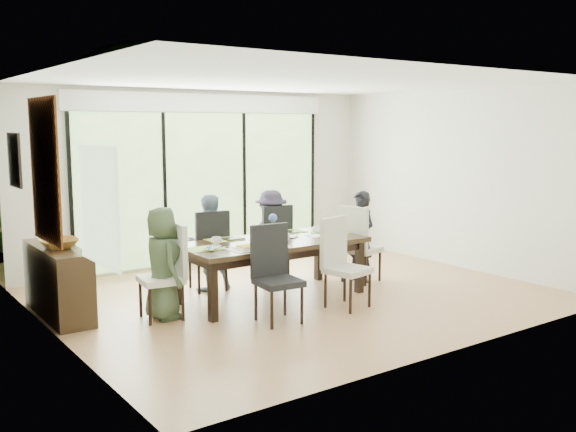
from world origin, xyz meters
TOP-DOWN VIEW (x-y plane):
  - floor at (0.00, 0.00)m, footprint 6.00×5.00m
  - ceiling at (0.00, 0.00)m, footprint 6.00×5.00m
  - wall_back at (0.00, 2.51)m, footprint 6.00×0.02m
  - wall_front at (0.00, -2.51)m, footprint 6.00×0.02m
  - wall_left at (-3.01, 0.00)m, footprint 0.02×5.00m
  - wall_right at (3.01, 0.00)m, footprint 0.02×5.00m
  - glass_doors at (0.00, 2.47)m, footprint 4.20×0.02m
  - blinds_header at (0.00, 2.46)m, footprint 4.40×0.06m
  - mullion_a at (-2.10, 2.46)m, footprint 0.05×0.04m
  - mullion_b at (-0.70, 2.46)m, footprint 0.05×0.04m
  - mullion_c at (0.70, 2.46)m, footprint 0.05×0.04m
  - mullion_d at (2.10, 2.46)m, footprint 0.05×0.04m
  - side_window at (-2.97, -1.20)m, footprint 0.02×0.90m
  - deck at (0.00, 3.40)m, footprint 6.00×1.80m
  - rail_top at (0.00, 4.20)m, footprint 6.00×0.08m
  - foliage_left at (-1.80, 5.20)m, footprint 3.20×3.20m
  - foliage_mid at (0.40, 5.80)m, footprint 4.00×4.00m
  - foliage_right at (2.20, 5.00)m, footprint 2.80×2.80m
  - foliage_far at (-0.60, 6.50)m, footprint 3.60×3.60m
  - table_top at (-0.35, 0.10)m, footprint 2.36×1.08m
  - table_apron at (-0.35, 0.10)m, footprint 2.16×0.88m
  - table_leg_fl at (-1.43, -0.33)m, footprint 0.09×0.09m
  - table_leg_fr at (0.73, -0.33)m, footprint 0.09×0.09m
  - table_leg_bl at (-1.43, 0.53)m, footprint 0.09×0.09m
  - table_leg_br at (0.73, 0.53)m, footprint 0.09×0.09m
  - chair_left_end at (-1.85, 0.10)m, footprint 0.51×0.51m
  - chair_right_end at (1.15, 0.10)m, footprint 0.56×0.56m
  - chair_far_left at (-0.80, 0.95)m, footprint 0.52×0.52m
  - chair_far_right at (0.20, 0.95)m, footprint 0.50×0.50m
  - chair_near_left at (-0.85, -0.77)m, footprint 0.49×0.49m
  - chair_near_right at (0.15, -0.77)m, footprint 0.54×0.54m
  - person_left_end at (-1.83, 0.10)m, footprint 0.38×0.60m
  - person_right_end at (1.13, 0.10)m, footprint 0.39×0.60m
  - person_far_left at (-0.80, 0.93)m, footprint 0.59×0.37m
  - person_far_right at (0.20, 0.93)m, footprint 0.66×0.50m
  - placemat_left at (-1.30, 0.10)m, footprint 0.43×0.31m
  - placemat_right at (0.60, 0.10)m, footprint 0.43×0.31m
  - placemat_far_l at (-0.80, 0.50)m, footprint 0.43×0.31m
  - placemat_far_r at (0.20, 0.50)m, footprint 0.43×0.31m
  - placemat_paper at (-0.90, -0.20)m, footprint 0.43×0.31m
  - tablet_far_l at (-0.70, 0.45)m, footprint 0.26×0.18m
  - tablet_far_r at (0.15, 0.45)m, footprint 0.24×0.17m
  - papers at (0.35, 0.05)m, footprint 0.29×0.22m
  - platter_base at (-0.90, -0.20)m, footprint 0.26×0.26m
  - platter_snacks at (-0.90, -0.20)m, footprint 0.20×0.20m
  - vase at (-0.30, 0.15)m, footprint 0.08×0.08m
  - hyacinth_stems at (-0.30, 0.15)m, footprint 0.04×0.04m
  - hyacinth_blooms at (-0.30, 0.15)m, footprint 0.11×0.11m
  - laptop at (-1.20, 0.00)m, footprint 0.38×0.37m
  - cup_a at (-1.05, 0.25)m, footprint 0.16×0.16m
  - cup_b at (-0.20, 0.00)m, footprint 0.14×0.14m
  - cup_c at (0.45, 0.20)m, footprint 0.17×0.17m
  - book at (-0.10, 0.15)m, footprint 0.24×0.27m
  - sideboard at (-2.76, 0.88)m, footprint 0.40×1.43m
  - bowl at (-2.76, 0.78)m, footprint 0.43×0.43m
  - candlestick_base at (-2.76, 1.23)m, footprint 0.09×0.09m
  - candlestick_shaft at (-2.76, 1.23)m, footprint 0.02×0.02m
  - candlestick_pan at (-2.76, 1.23)m, footprint 0.09×0.09m
  - candle at (-2.76, 1.23)m, footprint 0.03×0.03m
  - tapestry at (-2.97, 0.40)m, footprint 0.02×1.00m
  - art_frame at (-2.97, 1.70)m, footprint 0.03×0.55m
  - art_canvas at (-2.95, 1.70)m, footprint 0.01×0.45m

SIDE VIEW (x-z plane):
  - deck at x=0.00m, z-range -0.10..0.00m
  - floor at x=0.00m, z-range -0.01..0.00m
  - table_leg_fl at x=-1.43m, z-range 0.00..0.68m
  - table_leg_fr at x=0.73m, z-range 0.00..0.68m
  - table_leg_bl at x=-1.43m, z-range 0.00..0.68m
  - table_leg_br at x=0.73m, z-range 0.00..0.68m
  - sideboard at x=-2.76m, z-range 0.00..0.80m
  - chair_left_end at x=-1.85m, z-range 0.00..1.08m
  - chair_right_end at x=1.15m, z-range 0.00..1.08m
  - chair_far_left at x=-0.80m, z-range 0.00..1.08m
  - chair_far_right at x=0.20m, z-range 0.00..1.08m
  - chair_near_left at x=-0.85m, z-range 0.00..1.08m
  - chair_near_right at x=0.15m, z-range 0.00..1.08m
  - rail_top at x=0.00m, z-range 0.52..0.58m
  - table_apron at x=-0.35m, z-range 0.57..0.67m
  - person_left_end at x=-1.83m, z-range 0.00..1.27m
  - person_right_end at x=1.13m, z-range 0.00..1.27m
  - person_far_left at x=-0.80m, z-range 0.00..1.27m
  - person_far_right at x=0.20m, z-range 0.00..1.27m
  - table_top at x=-0.35m, z-range 0.68..0.74m
  - papers at x=0.35m, z-range 0.74..0.74m
  - placemat_left at x=-1.30m, z-range 0.74..0.74m
  - placemat_right at x=0.60m, z-range 0.74..0.74m
  - placemat_far_l at x=-0.80m, z-range 0.74..0.74m
  - placemat_far_r at x=0.20m, z-range 0.74..0.74m
  - placemat_paper at x=-0.90m, z-range 0.74..0.74m
  - book at x=-0.10m, z-range 0.74..0.76m
  - tablet_far_r at x=0.15m, z-range 0.74..0.75m
  - tablet_far_l at x=-0.70m, z-range 0.74..0.76m
  - laptop at x=-1.20m, z-range 0.74..0.76m
  - platter_base at x=-0.90m, z-range 0.74..0.77m
  - platter_snacks at x=-0.90m, z-range 0.77..0.78m
  - cup_b at x=-0.20m, z-range 0.74..0.83m
  - cup_a at x=-1.05m, z-range 0.74..0.83m
  - cup_c at x=0.45m, z-range 0.74..0.83m
  - vase at x=-0.30m, z-range 0.74..0.86m
  - candlestick_base at x=-2.76m, z-range 0.80..0.84m
  - bowl at x=-2.76m, z-range 0.80..0.91m
  - hyacinth_stems at x=-0.30m, z-range 0.84..0.99m
  - hyacinth_blooms at x=-0.30m, z-range 0.96..1.07m
  - glass_doors at x=0.00m, z-range 0.05..2.35m
  - mullion_a at x=-2.10m, z-range 0.05..2.35m
  - mullion_b at x=-0.70m, z-range 0.05..2.35m
  - mullion_c at x=0.70m, z-range 0.05..2.35m
  - mullion_d at x=2.10m, z-range 0.05..2.35m
  - foliage_right at x=2.20m, z-range -0.14..2.66m
  - wall_back at x=0.00m, z-range 0.00..2.70m
  - wall_front at x=0.00m, z-range 0.00..2.70m
  - wall_left at x=-3.01m, z-range 0.00..2.70m
  - wall_right at x=3.01m, z-range 0.00..2.70m
  - candlestick_shaft at x=-2.76m, z-range 0.83..1.94m
  - foliage_left at x=-1.80m, z-range -0.16..3.04m
  - side_window at x=-2.97m, z-range 1.00..2.00m
  - foliage_far at x=-0.60m, z-range -0.18..3.42m
  - tapestry at x=-2.97m, z-range 0.95..2.45m
  - art_frame at x=-2.97m, z-range 1.42..2.08m
  - art_canvas at x=-2.95m, z-range 1.48..2.02m
  - foliage_mid at x=0.40m, z-range -0.20..3.80m
  - candlestick_pan at x=-2.76m, z-range 1.93..1.95m
  - candle at x=-2.76m, z-range 1.95..2.04m
  - blinds_header at x=0.00m, z-range 2.36..2.64m
  - ceiling at x=0.00m, z-range 2.70..2.71m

